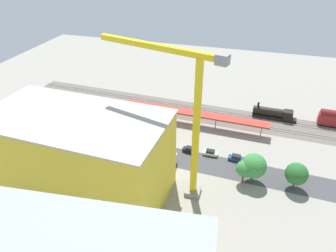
{
  "coord_description": "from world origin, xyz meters",
  "views": [
    {
      "loc": [
        -21.53,
        75.02,
        54.42
      ],
      "look_at": [
        0.75,
        -0.9,
        6.28
      ],
      "focal_mm": 33.52,
      "sensor_mm": 36.0,
      "label": 1
    }
  ],
  "objects_px": {
    "tower_crane": "(185,112)",
    "street_tree_2": "(254,166)",
    "construction_building": "(80,156)",
    "box_truck_0": "(161,154)",
    "street_tree_0": "(29,128)",
    "parked_car_0": "(236,158)",
    "parked_car_2": "(190,150)",
    "traffic_light": "(114,126)",
    "street_tree_5": "(297,174)",
    "box_truck_1": "(63,141)",
    "parked_car_1": "(210,153)",
    "box_truck_2": "(162,158)",
    "locomotive": "(275,114)",
    "platform_canopy_near": "(194,113)",
    "street_tree_1": "(88,141)",
    "street_tree_3": "(116,145)",
    "street_tree_4": "(244,169)",
    "parked_car_3": "(167,146)"
  },
  "relations": [
    {
      "from": "parked_car_2",
      "to": "tower_crane",
      "type": "bearing_deg",
      "value": 96.23
    },
    {
      "from": "box_truck_2",
      "to": "street_tree_4",
      "type": "xyz_separation_m",
      "value": [
        -22.31,
        1.88,
        2.87
      ]
    },
    {
      "from": "parked_car_0",
      "to": "box_truck_0",
      "type": "bearing_deg",
      "value": 14.96
    },
    {
      "from": "street_tree_1",
      "to": "street_tree_0",
      "type": "bearing_deg",
      "value": -0.9
    },
    {
      "from": "locomotive",
      "to": "street_tree_2",
      "type": "distance_m",
      "value": 36.29
    },
    {
      "from": "parked_car_3",
      "to": "street_tree_3",
      "type": "height_order",
      "value": "street_tree_3"
    },
    {
      "from": "parked_car_3",
      "to": "street_tree_3",
      "type": "xyz_separation_m",
      "value": [
        11.78,
        9.22,
        4.18
      ]
    },
    {
      "from": "box_truck_0",
      "to": "street_tree_0",
      "type": "distance_m",
      "value": 40.74
    },
    {
      "from": "construction_building",
      "to": "street_tree_0",
      "type": "relative_size",
      "value": 5.45
    },
    {
      "from": "tower_crane",
      "to": "street_tree_0",
      "type": "xyz_separation_m",
      "value": [
        49.39,
        -7.44,
        -16.76
      ]
    },
    {
      "from": "tower_crane",
      "to": "street_tree_2",
      "type": "xyz_separation_m",
      "value": [
        -16.33,
        -7.61,
        -16.72
      ]
    },
    {
      "from": "locomotive",
      "to": "parked_car_0",
      "type": "relative_size",
      "value": 3.3
    },
    {
      "from": "parked_car_3",
      "to": "parked_car_2",
      "type": "bearing_deg",
      "value": -179.75
    },
    {
      "from": "street_tree_0",
      "to": "street_tree_2",
      "type": "distance_m",
      "value": 65.72
    },
    {
      "from": "traffic_light",
      "to": "parked_car_0",
      "type": "bearing_deg",
      "value": 178.05
    },
    {
      "from": "box_truck_1",
      "to": "traffic_light",
      "type": "distance_m",
      "value": 15.65
    },
    {
      "from": "parked_car_1",
      "to": "box_truck_2",
      "type": "distance_m",
      "value": 14.51
    },
    {
      "from": "box_truck_0",
      "to": "street_tree_4",
      "type": "distance_m",
      "value": 23.49
    },
    {
      "from": "parked_car_1",
      "to": "construction_building",
      "type": "xyz_separation_m",
      "value": [
        27.66,
        22.83,
        9.44
      ]
    },
    {
      "from": "tower_crane",
      "to": "box_truck_2",
      "type": "height_order",
      "value": "tower_crane"
    },
    {
      "from": "parked_car_2",
      "to": "street_tree_2",
      "type": "xyz_separation_m",
      "value": [
        -18.06,
        8.18,
        4.43
      ]
    },
    {
      "from": "parked_car_0",
      "to": "street_tree_5",
      "type": "height_order",
      "value": "street_tree_5"
    },
    {
      "from": "parked_car_2",
      "to": "traffic_light",
      "type": "distance_m",
      "value": 24.81
    },
    {
      "from": "box_truck_1",
      "to": "street_tree_3",
      "type": "xyz_separation_m",
      "value": [
        -18.62,
        2.01,
        3.28
      ]
    },
    {
      "from": "platform_canopy_near",
      "to": "street_tree_5",
      "type": "bearing_deg",
      "value": 142.39
    },
    {
      "from": "tower_crane",
      "to": "box_truck_0",
      "type": "distance_m",
      "value": 24.24
    },
    {
      "from": "parked_car_3",
      "to": "street_tree_2",
      "type": "bearing_deg",
      "value": 162.1
    },
    {
      "from": "street_tree_1",
      "to": "street_tree_3",
      "type": "height_order",
      "value": "street_tree_3"
    },
    {
      "from": "box_truck_1",
      "to": "street_tree_2",
      "type": "distance_m",
      "value": 55.74
    },
    {
      "from": "platform_canopy_near",
      "to": "street_tree_5",
      "type": "xyz_separation_m",
      "value": [
        -30.57,
        23.55,
        0.35
      ]
    },
    {
      "from": "parked_car_0",
      "to": "street_tree_1",
      "type": "height_order",
      "value": "street_tree_1"
    },
    {
      "from": "construction_building",
      "to": "box_truck_0",
      "type": "distance_m",
      "value": 23.88
    },
    {
      "from": "platform_canopy_near",
      "to": "street_tree_3",
      "type": "bearing_deg",
      "value": 56.43
    },
    {
      "from": "locomotive",
      "to": "street_tree_3",
      "type": "distance_m",
      "value": 56.29
    },
    {
      "from": "locomotive",
      "to": "platform_canopy_near",
      "type": "bearing_deg",
      "value": 24.34
    },
    {
      "from": "street_tree_1",
      "to": "street_tree_5",
      "type": "relative_size",
      "value": 0.86
    },
    {
      "from": "box_truck_0",
      "to": "street_tree_5",
      "type": "height_order",
      "value": "street_tree_5"
    },
    {
      "from": "parked_car_3",
      "to": "construction_building",
      "type": "bearing_deg",
      "value": 57.16
    },
    {
      "from": "box_truck_2",
      "to": "box_truck_1",
      "type": "bearing_deg",
      "value": -0.13
    },
    {
      "from": "tower_crane",
      "to": "street_tree_0",
      "type": "relative_size",
      "value": 4.83
    },
    {
      "from": "parked_car_0",
      "to": "parked_car_1",
      "type": "bearing_deg",
      "value": -3.15
    },
    {
      "from": "street_tree_0",
      "to": "street_tree_3",
      "type": "bearing_deg",
      "value": 178.2
    },
    {
      "from": "construction_building",
      "to": "traffic_light",
      "type": "xyz_separation_m",
      "value": [
        2.84,
        -23.71,
        -6.11
      ]
    },
    {
      "from": "platform_canopy_near",
      "to": "street_tree_0",
      "type": "xyz_separation_m",
      "value": [
        45.39,
        24.22,
        0.89
      ]
    },
    {
      "from": "construction_building",
      "to": "street_tree_4",
      "type": "xyz_separation_m",
      "value": [
        -37.62,
        -13.4,
        -5.6
      ]
    },
    {
      "from": "construction_building",
      "to": "box_truck_1",
      "type": "relative_size",
      "value": 4.16
    },
    {
      "from": "construction_building",
      "to": "box_truck_2",
      "type": "relative_size",
      "value": 4.75
    },
    {
      "from": "parked_car_0",
      "to": "street_tree_0",
      "type": "relative_size",
      "value": 0.6
    },
    {
      "from": "parked_car_3",
      "to": "locomotive",
      "type": "bearing_deg",
      "value": -138.07
    },
    {
      "from": "parked_car_0",
      "to": "parked_car_2",
      "type": "height_order",
      "value": "parked_car_2"
    }
  ]
}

